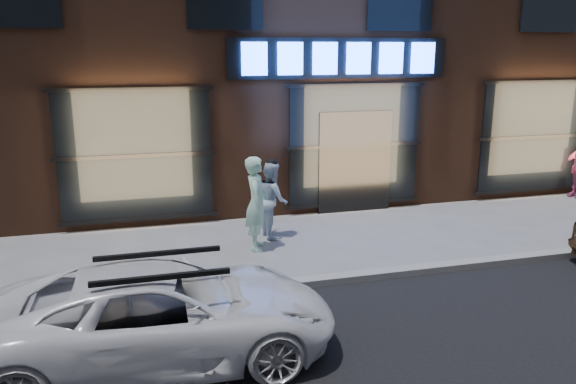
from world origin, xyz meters
name	(u,v)px	position (x,y,z in m)	size (l,w,h in m)	color
ground	(435,271)	(0.00, 0.00, 0.00)	(90.00, 90.00, 0.00)	slate
curb	(435,268)	(0.00, 0.00, 0.06)	(60.00, 0.25, 0.12)	gray
storefront_building	(306,0)	(0.00, 7.99, 5.15)	(30.20, 8.28, 10.30)	#54301E
man_bowtie	(257,203)	(-2.80, 1.96, 0.92)	(0.67, 0.44, 1.84)	#C2FFD8
man_cap	(272,199)	(-2.33, 2.64, 0.79)	(0.77, 0.60, 1.58)	white
white_suv	(162,314)	(-4.78, -1.66, 0.61)	(2.01, 4.36, 1.21)	white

